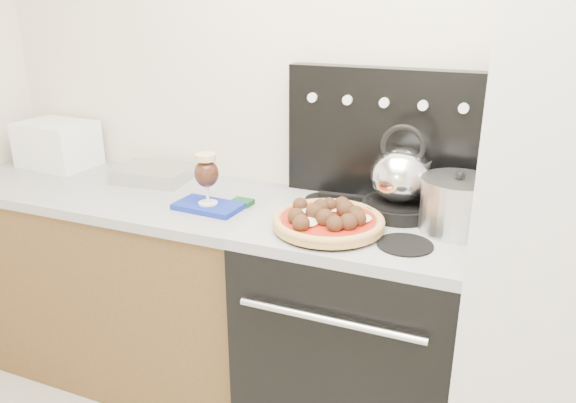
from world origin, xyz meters
The scene contains 15 objects.
room_shell centered at (0.00, 0.29, 1.25)m, with size 3.52×3.01×2.52m.
base_cabinet centered at (-1.02, 1.20, 0.43)m, with size 1.45×0.60×0.86m, color brown.
countertop centered at (-1.02, 1.20, 0.88)m, with size 1.48×0.63×0.04m, color #A5A5A5.
stove_body centered at (0.08, 1.18, 0.44)m, with size 0.76×0.65×0.88m, color black.
cooktop centered at (0.08, 1.18, 0.90)m, with size 0.76×0.65×0.04m, color #ADADB2.
backguard centered at (0.08, 1.45, 1.17)m, with size 0.76×0.08×0.50m, color black.
toaster_oven centered at (-1.46, 1.35, 1.01)m, with size 0.33×0.25×0.21m, color white.
foil_sheet centered at (-0.91, 1.32, 0.93)m, with size 0.31×0.23×0.06m, color white.
oven_mitt centered at (-0.51, 1.11, 0.91)m, with size 0.25×0.15×0.02m, color #1529A0.
beer_glass centered at (-0.51, 1.11, 1.02)m, with size 0.09×0.09×0.20m, color #361A10, non-canonical shape.
pizza_pan centered at (-0.01, 1.05, 0.93)m, with size 0.35×0.35×0.01m, color black.
pizza centered at (-0.01, 1.05, 0.96)m, with size 0.38×0.38×0.05m, color tan, non-canonical shape.
skillet centered at (0.18, 1.29, 0.94)m, with size 0.26×0.26×0.05m, color black.
tea_kettle centered at (0.18, 1.29, 1.09)m, with size 0.22×0.22×0.24m, color silver, non-canonical shape.
stock_pot centered at (0.39, 1.21, 1.01)m, with size 0.24×0.24×0.17m, color silver.
Camera 1 is at (0.54, -0.62, 1.67)m, focal length 35.00 mm.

